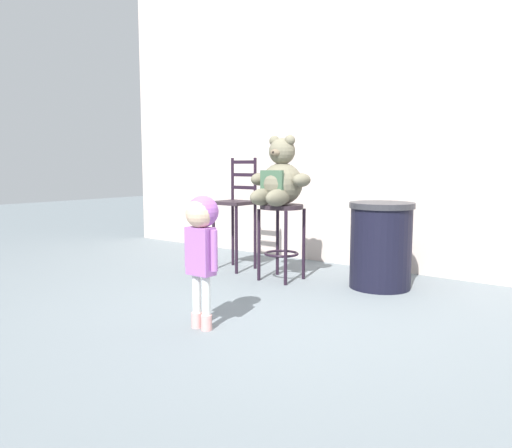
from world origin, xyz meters
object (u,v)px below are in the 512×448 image
(bar_stool_with_teddy, at_px, (282,226))
(bar_chair_empty, at_px, (236,208))
(teddy_bear, at_px, (280,179))
(trash_bin, at_px, (381,245))
(child_walking, at_px, (201,233))

(bar_stool_with_teddy, height_order, bar_chair_empty, bar_chair_empty)
(teddy_bear, bearing_deg, bar_chair_empty, 166.56)
(bar_stool_with_teddy, relative_size, teddy_bear, 1.12)
(bar_chair_empty, bearing_deg, trash_bin, 5.89)
(child_walking, bearing_deg, bar_stool_with_teddy, -179.70)
(child_walking, bearing_deg, trash_bin, 150.50)
(teddy_bear, relative_size, trash_bin, 0.84)
(bar_stool_with_teddy, relative_size, child_walking, 0.81)
(bar_stool_with_teddy, xyz_separation_m, child_walking, (0.39, -1.49, 0.13))
(child_walking, xyz_separation_m, trash_bin, (0.48, 1.78, -0.26))
(teddy_bear, xyz_separation_m, trash_bin, (0.87, 0.32, -0.57))
(child_walking, bearing_deg, teddy_bear, -179.40)
(bar_stool_with_teddy, bearing_deg, bar_chair_empty, 169.13)
(bar_stool_with_teddy, distance_m, bar_chair_empty, 0.69)
(bar_stool_with_teddy, distance_m, teddy_bear, 0.44)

